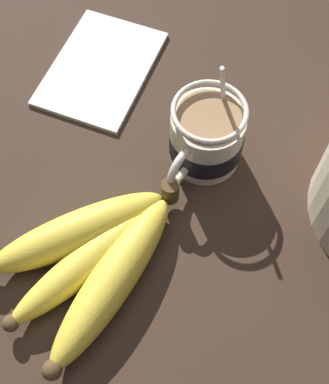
# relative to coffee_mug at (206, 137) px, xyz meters

# --- Properties ---
(table) EXTENTS (1.16, 1.16, 0.03)m
(table) POSITION_rel_coffee_mug_xyz_m (0.03, -0.04, -0.05)
(table) COLOR #332319
(table) RESTS_ON ground
(coffee_mug) EXTENTS (0.12, 0.09, 0.14)m
(coffee_mug) POSITION_rel_coffee_mug_xyz_m (0.00, 0.00, 0.00)
(coffee_mug) COLOR beige
(coffee_mug) RESTS_ON table
(banana_bunch) EXTENTS (0.24, 0.16, 0.05)m
(banana_bunch) POSITION_rel_coffee_mug_xyz_m (0.18, -0.02, -0.02)
(banana_bunch) COLOR #4C381E
(banana_bunch) RESTS_ON table
(napkin) EXTENTS (0.20, 0.16, 0.01)m
(napkin) POSITION_rel_coffee_mug_xyz_m (-0.03, -0.18, -0.04)
(napkin) COLOR white
(napkin) RESTS_ON table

